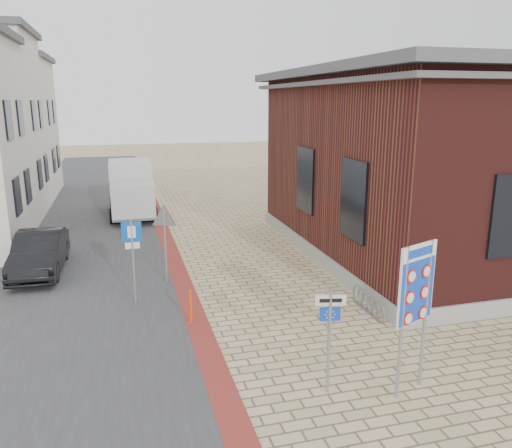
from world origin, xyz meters
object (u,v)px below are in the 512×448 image
border_sign (416,287)px  parking_sign (132,247)px  essen_sign (330,325)px  box_truck (131,188)px  sedan (40,253)px  bollard (191,307)px

border_sign → parking_sign: size_ratio=1.24×
essen_sign → border_sign: bearing=-1.7°
box_truck → parking_sign: box_truck is taller
sedan → parking_sign: bearing=-49.3°
box_truck → border_sign: size_ratio=1.66×
box_truck → border_sign: (4.81, -17.75, 0.85)m
sedan → parking_sign: parking_sign is taller
parking_sign → bollard: parking_sign is taller
sedan → essen_sign: size_ratio=1.89×
parking_sign → sedan: bearing=130.1°
box_truck → border_sign: 18.41m
sedan → bollard: 6.92m
box_truck → parking_sign: 11.76m
box_truck → sedan: bearing=-112.4°
border_sign → essen_sign: bearing=144.0°
sedan → border_sign: bearing=-48.5°
border_sign → parking_sign: bearing=108.4°
sedan → border_sign: 12.72m
box_truck → bollard: bearing=-85.7°
sedan → border_sign: (8.11, -9.68, 1.54)m
bollard → border_sign: bearing=-48.8°
bollard → sedan: bearing=129.0°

